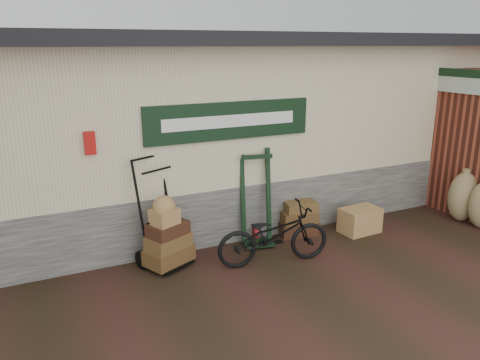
% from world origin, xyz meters
% --- Properties ---
extents(ground, '(80.00, 80.00, 0.00)m').
position_xyz_m(ground, '(0.00, 0.00, 0.00)').
color(ground, black).
rests_on(ground, ground).
extents(station_building, '(14.40, 4.10, 3.20)m').
position_xyz_m(station_building, '(-0.01, 2.74, 1.61)').
color(station_building, '#4C4C47').
rests_on(station_building, ground).
extents(brick_outbuilding, '(1.71, 4.51, 2.62)m').
position_xyz_m(brick_outbuilding, '(4.70, 1.19, 1.30)').
color(brick_outbuilding, maroon).
rests_on(brick_outbuilding, ground).
extents(porter_trolley, '(0.96, 0.87, 1.58)m').
position_xyz_m(porter_trolley, '(-1.49, 0.78, 0.79)').
color(porter_trolley, black).
rests_on(porter_trolley, ground).
extents(green_barrow, '(0.62, 0.56, 1.49)m').
position_xyz_m(green_barrow, '(0.09, 0.85, 0.74)').
color(green_barrow, black).
rests_on(green_barrow, ground).
extents(suitcase_stack, '(0.70, 0.51, 0.57)m').
position_xyz_m(suitcase_stack, '(0.87, 0.84, 0.28)').
color(suitcase_stack, '#371711').
rests_on(suitcase_stack, ground).
extents(wicker_hamper, '(0.66, 0.45, 0.42)m').
position_xyz_m(wicker_hamper, '(1.84, 0.47, 0.21)').
color(wicker_hamper, olive).
rests_on(wicker_hamper, ground).
extents(bicycle, '(0.84, 1.72, 0.96)m').
position_xyz_m(bicycle, '(-0.03, 0.09, 0.48)').
color(bicycle, black).
rests_on(bicycle, ground).
extents(burlap_sack_left, '(0.58, 0.50, 0.89)m').
position_xyz_m(burlap_sack_left, '(3.81, 0.11, 0.45)').
color(burlap_sack_left, olive).
rests_on(burlap_sack_left, ground).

